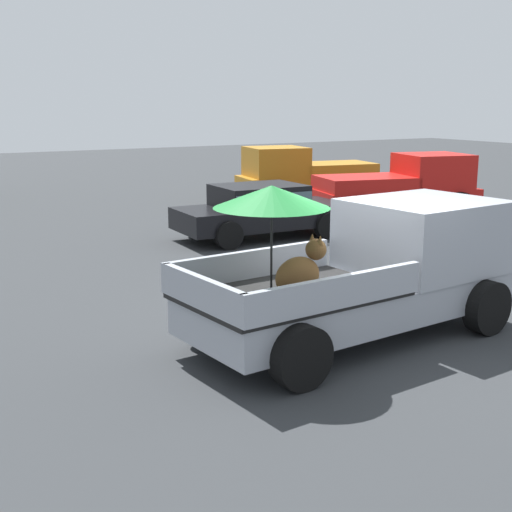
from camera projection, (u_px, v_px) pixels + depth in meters
ground_plane at (352, 338)px, 10.08m from camera, size 80.00×80.00×0.00m
pickup_truck_main at (374, 268)px, 10.07m from camera, size 5.20×2.63×2.33m
pickup_truck_red at (302, 173)px, 24.26m from camera, size 5.04×2.81×1.80m
pickup_truck_far at (402, 186)px, 20.66m from camera, size 5.08×2.99×1.80m
parked_sedan_near at (261, 208)px, 17.26m from camera, size 4.36×2.10×1.33m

